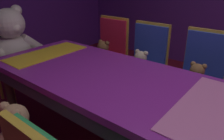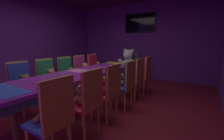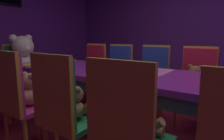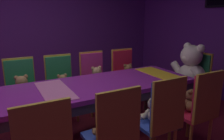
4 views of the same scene
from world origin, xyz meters
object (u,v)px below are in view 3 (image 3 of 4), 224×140
at_px(king_teddy_bear, 24,59).
at_px(teddy_left_3, 76,104).
at_px(chair_right_4, 118,69).
at_px(chair_left_4, 16,94).
at_px(teddy_right_5, 88,68).
at_px(banquet_table, 146,82).
at_px(chair_right_2, 197,78).
at_px(teddy_left_5, 1,83).
at_px(throne_chair, 19,67).
at_px(teddy_right_3, 149,76).
at_px(chair_right_3, 153,73).
at_px(teddy_right_4, 113,72).
at_px(chair_right_5, 94,66).
at_px(teddy_left_2, 138,118).
at_px(chair_left_3, 61,106).
at_px(chair_left_2, 125,127).
at_px(teddy_left_4, 32,91).
at_px(teddy_right_2, 194,80).

bearing_deg(king_teddy_bear, teddy_left_3, -19.96).
bearing_deg(chair_right_4, king_teddy_bear, -57.47).
relative_size(chair_left_4, teddy_right_5, 3.34).
distance_m(banquet_table, chair_right_2, 0.88).
bearing_deg(teddy_left_5, throne_chair, 51.17).
relative_size(teddy_right_3, throne_chair, 0.28).
height_order(chair_right_3, teddy_right_3, chair_right_3).
bearing_deg(teddy_right_5, teddy_left_3, 39.23).
distance_m(teddy_right_4, chair_right_5, 0.56).
bearing_deg(king_teddy_bear, banquet_table, -0.00).
xyz_separation_m(teddy_left_2, teddy_right_5, (1.39, 1.68, -0.02)).
distance_m(chair_left_3, chair_left_4, 0.57).
relative_size(chair_left_2, teddy_left_4, 2.94).
height_order(teddy_right_2, king_teddy_bear, king_teddy_bear).
distance_m(teddy_left_3, teddy_right_4, 1.48).
xyz_separation_m(banquet_table, chair_left_2, (-0.84, -0.28, -0.06)).
distance_m(teddy_right_2, throne_chair, 2.71).
height_order(teddy_right_2, teddy_right_5, teddy_right_2).
distance_m(chair_left_2, chair_left_4, 1.12).
bearing_deg(chair_left_3, teddy_right_2, -21.22).
relative_size(chair_right_3, teddy_right_5, 3.34).
xyz_separation_m(chair_right_2, throne_chair, (-0.82, 2.63, 0.00)).
bearing_deg(king_teddy_bear, teddy_left_5, -45.00).
height_order(chair_right_4, throne_chair, same).
relative_size(chair_right_3, chair_right_5, 1.00).
bearing_deg(teddy_right_3, teddy_left_4, -21.30).
height_order(chair_left_2, chair_right_4, same).
bearing_deg(chair_right_2, teddy_left_5, -48.77).
height_order(banquet_table, teddy_right_5, banquet_table).
xyz_separation_m(banquet_table, teddy_right_2, (0.68, -0.30, -0.06)).
relative_size(chair_right_2, king_teddy_bear, 1.37).
xyz_separation_m(chair_left_4, teddy_right_2, (1.53, -1.15, -0.00)).
relative_size(chair_right_3, chair_right_4, 1.00).
bearing_deg(teddy_left_3, king_teddy_bear, 70.04).
relative_size(teddy_right_3, teddy_right_4, 0.97).
relative_size(teddy_left_3, king_teddy_bear, 0.39).
height_order(teddy_left_5, chair_right_3, chair_right_3).
relative_size(teddy_right_2, chair_right_4, 0.34).
bearing_deg(teddy_left_5, banquet_table, -63.90).
bearing_deg(chair_right_4, teddy_left_3, 21.48).
relative_size(chair_right_5, king_teddy_bear, 1.37).
bearing_deg(chair_right_2, chair_right_3, -92.65).
relative_size(teddy_left_4, teddy_right_4, 1.17).
distance_m(chair_right_3, teddy_right_4, 0.60).
bearing_deg(king_teddy_bear, teddy_left_2, -15.85).
distance_m(banquet_table, chair_right_3, 0.90).
relative_size(chair_left_2, teddy_right_5, 3.34).
relative_size(teddy_right_5, throne_chair, 0.30).
bearing_deg(chair_right_5, chair_left_3, 34.07).
xyz_separation_m(banquet_table, chair_right_5, (0.84, 1.41, -0.06)).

